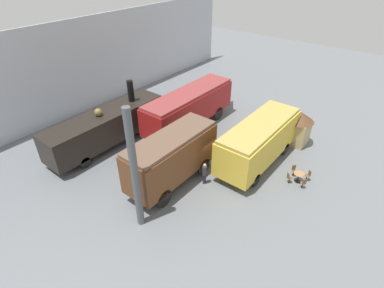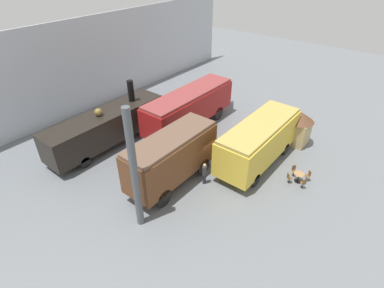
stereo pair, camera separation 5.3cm
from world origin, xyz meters
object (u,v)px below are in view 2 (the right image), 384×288
at_px(streamlined_locomotive, 195,103).
at_px(passenger_coach_vintage, 259,140).
at_px(visitor_person, 204,173).
at_px(passenger_coach_wooden, 172,156).
at_px(cafe_chair_0, 308,175).
at_px(steam_locomotive, 107,126).
at_px(ticket_kiosk, 299,126).
at_px(cafe_table_near, 299,176).

xyz_separation_m(streamlined_locomotive, passenger_coach_vintage, (-1.73, -7.60, -0.16)).
relative_size(passenger_coach_vintage, visitor_person, 4.75).
height_order(passenger_coach_wooden, cafe_chair_0, passenger_coach_wooden).
height_order(steam_locomotive, passenger_coach_wooden, steam_locomotive).
distance_m(visitor_person, ticket_kiosk, 9.76).
distance_m(streamlined_locomotive, passenger_coach_vintage, 7.80).
relative_size(steam_locomotive, passenger_coach_vintage, 1.29).
bearing_deg(passenger_coach_vintage, streamlined_locomotive, 77.20).
bearing_deg(cafe_table_near, visitor_person, 130.09).
relative_size(streamlined_locomotive, passenger_coach_vintage, 1.43).
bearing_deg(cafe_chair_0, streamlined_locomotive, -55.18).
relative_size(streamlined_locomotive, passenger_coach_wooden, 1.66).
bearing_deg(cafe_chair_0, passenger_coach_vintage, -43.81).
distance_m(steam_locomotive, cafe_chair_0, 16.41).
relative_size(passenger_coach_wooden, passenger_coach_vintage, 0.86).
relative_size(steam_locomotive, ticket_kiosk, 3.61).
bearing_deg(cafe_chair_0, ticket_kiosk, -105.90).
bearing_deg(steam_locomotive, passenger_coach_wooden, -92.62).
relative_size(cafe_table_near, cafe_chair_0, 0.87).
relative_size(cafe_table_near, visitor_person, 0.43).
bearing_deg(streamlined_locomotive, cafe_table_near, -100.00).
relative_size(cafe_chair_0, visitor_person, 0.49).
xyz_separation_m(passenger_coach_wooden, passenger_coach_vintage, (5.96, -3.56, -0.29)).
xyz_separation_m(steam_locomotive, streamlined_locomotive, (7.33, -3.58, 0.39)).
bearing_deg(ticket_kiosk, streamlined_locomotive, 107.86).
height_order(streamlined_locomotive, visitor_person, streamlined_locomotive).
distance_m(steam_locomotive, cafe_table_near, 15.74).
bearing_deg(cafe_table_near, ticket_kiosk, 24.62).
distance_m(passenger_coach_vintage, visitor_person, 5.06).
distance_m(cafe_table_near, ticket_kiosk, 5.45).
height_order(passenger_coach_wooden, cafe_table_near, passenger_coach_wooden).
relative_size(streamlined_locomotive, ticket_kiosk, 4.00).
xyz_separation_m(steam_locomotive, visitor_person, (0.96, -9.52, -0.86)).
distance_m(cafe_table_near, cafe_chair_0, 0.75).
bearing_deg(passenger_coach_wooden, ticket_kiosk, -24.89).
bearing_deg(visitor_person, cafe_chair_0, -49.10).
xyz_separation_m(steam_locomotive, ticket_kiosk, (10.21, -12.53, -0.15)).
distance_m(streamlined_locomotive, passenger_coach_wooden, 8.68).
relative_size(steam_locomotive, cafe_chair_0, 12.45).
xyz_separation_m(passenger_coach_wooden, cafe_table_near, (5.71, -7.12, -1.79)).
bearing_deg(steam_locomotive, ticket_kiosk, -50.81).
bearing_deg(steam_locomotive, cafe_chair_0, -68.77).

